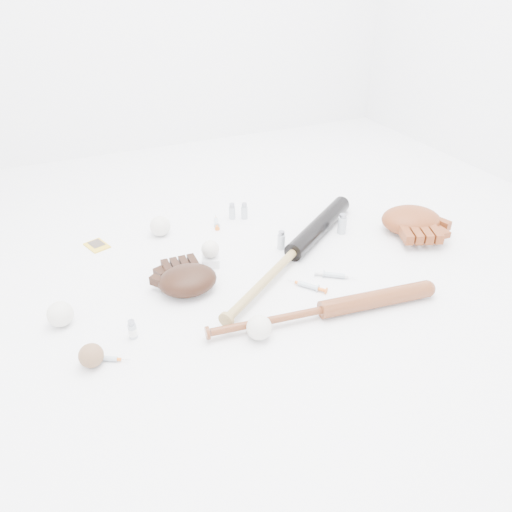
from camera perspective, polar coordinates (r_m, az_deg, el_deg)
name	(u,v)px	position (r m, az deg, el deg)	size (l,w,h in m)	color
bat_dark	(294,252)	(1.89, 4.36, 0.48)	(1.00, 0.07, 0.07)	black
bat_wood	(323,310)	(1.62, 7.68, -6.10)	(0.81, 0.06, 0.06)	brown
glove_dark	(188,280)	(1.73, -7.82, -2.71)	(0.24, 0.24, 0.09)	black
glove_tan	(411,220)	(2.18, 17.33, 3.96)	(0.29, 0.29, 0.11)	maroon
trading_card	(97,246)	(2.09, -17.72, 1.15)	(0.07, 0.10, 0.01)	gold
pedestal	(211,261)	(1.88, -5.18, -0.54)	(0.06, 0.06, 0.04)	white
baseball_on_pedestal	(210,249)	(1.85, -5.25, 0.80)	(0.07, 0.07, 0.07)	silver
baseball_left	(60,314)	(1.68, -21.47, -6.19)	(0.08, 0.08, 0.08)	silver
baseball_upper	(160,226)	(2.09, -10.90, 3.38)	(0.08, 0.08, 0.08)	silver
baseball_mid	(259,328)	(1.52, 0.36, -8.18)	(0.08, 0.08, 0.08)	silver
baseball_aged	(91,356)	(1.51, -18.33, -10.74)	(0.07, 0.07, 0.07)	brown
syringe_0	(107,358)	(1.53, -16.71, -11.14)	(0.14, 0.02, 0.02)	#ADBCC6
syringe_1	(308,286)	(1.76, 5.97, -3.39)	(0.16, 0.03, 0.02)	#ADBCC6
syringe_2	(216,222)	(2.16, -4.55, 3.87)	(0.14, 0.02, 0.02)	#ADBCC6
syringe_3	(334,275)	(1.82, 8.93, -2.17)	(0.17, 0.03, 0.02)	#ADBCC6
vial_0	(232,211)	(2.19, -2.75, 5.15)	(0.03, 0.03, 0.07)	#A9B2BA
vial_1	(244,211)	(2.19, -1.34, 5.18)	(0.03, 0.03, 0.07)	#A9B2BA
vial_2	(281,240)	(1.96, 2.90, 1.83)	(0.03, 0.03, 0.08)	#A9B2BA
vial_3	(342,224)	(2.10, 9.83, 3.66)	(0.04, 0.04, 0.09)	#A9B2BA
vial_4	(132,329)	(1.57, -13.95, -8.12)	(0.03, 0.03, 0.06)	#A9B2BA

